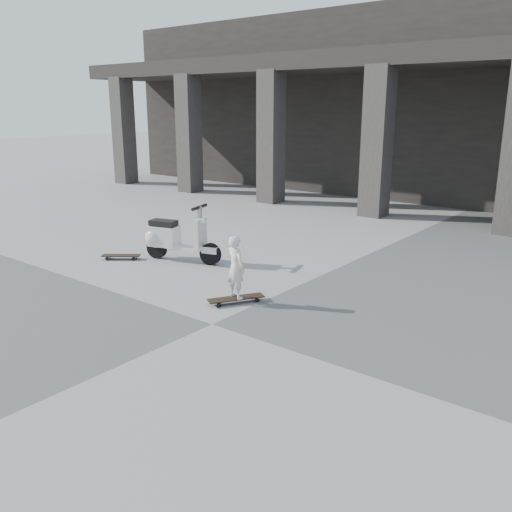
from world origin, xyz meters
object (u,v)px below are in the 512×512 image
Objects in this scene: longboard at (236,299)px; scooter at (170,238)px; skateboard_spare at (121,256)px; child at (236,267)px.

scooter reaches higher than longboard.
child is (3.41, -0.46, 0.51)m from skateboard_spare.
longboard is 0.51m from child.
skateboard_spare is at bearing 3.74° from child.
longboard is at bearing -45.22° from skateboard_spare.
longboard is 3.44m from skateboard_spare.
child is 2.81m from scooter.
child reaches higher than skateboard_spare.
scooter is (0.80, 0.60, 0.38)m from skateboard_spare.
scooter is (-2.61, 1.06, 0.38)m from longboard.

